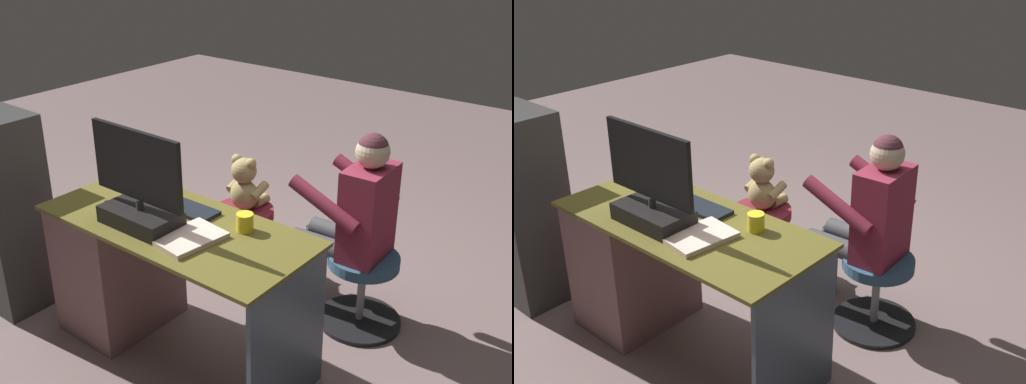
# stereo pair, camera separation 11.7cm
# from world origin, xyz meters

# --- Properties ---
(ground_plane) EXTENTS (10.00, 10.00, 0.00)m
(ground_plane) POSITION_xyz_m (0.00, 0.00, 0.00)
(ground_plane) COLOR #74605E
(desk) EXTENTS (1.38, 0.61, 0.76)m
(desk) POSITION_xyz_m (0.37, 0.45, 0.40)
(desk) COLOR brown
(desk) RESTS_ON ground_plane
(monitor) EXTENTS (0.55, 0.21, 0.47)m
(monitor) POSITION_xyz_m (0.11, 0.56, 0.91)
(monitor) COLOR black
(monitor) RESTS_ON desk
(keyboard) EXTENTS (0.42, 0.14, 0.02)m
(keyboard) POSITION_xyz_m (0.09, 0.31, 0.77)
(keyboard) COLOR black
(keyboard) RESTS_ON desk
(computer_mouse) EXTENTS (0.06, 0.10, 0.04)m
(computer_mouse) POSITION_xyz_m (0.39, 0.30, 0.78)
(computer_mouse) COLOR #2F2225
(computer_mouse) RESTS_ON desk
(cup) EXTENTS (0.08, 0.08, 0.09)m
(cup) POSITION_xyz_m (-0.31, 0.30, 0.80)
(cup) COLOR yellow
(cup) RESTS_ON desk
(tv_remote) EXTENTS (0.11, 0.15, 0.02)m
(tv_remote) POSITION_xyz_m (0.38, 0.46, 0.77)
(tv_remote) COLOR black
(tv_remote) RESTS_ON desk
(notebook_binder) EXTENTS (0.26, 0.33, 0.02)m
(notebook_binder) POSITION_xyz_m (-0.17, 0.53, 0.77)
(notebook_binder) COLOR beige
(notebook_binder) RESTS_ON desk
(office_chair_teddy) EXTENTS (0.48, 0.48, 0.43)m
(office_chair_teddy) POSITION_xyz_m (0.27, -0.40, 0.24)
(office_chair_teddy) COLOR black
(office_chair_teddy) RESTS_ON ground_plane
(teddy_bear) EXTENTS (0.24, 0.24, 0.35)m
(teddy_bear) POSITION_xyz_m (0.27, -0.41, 0.59)
(teddy_bear) COLOR tan
(teddy_bear) RESTS_ON office_chair_teddy
(visitor_chair) EXTENTS (0.46, 0.46, 0.43)m
(visitor_chair) POSITION_xyz_m (-0.60, -0.36, 0.25)
(visitor_chair) COLOR black
(visitor_chair) RESTS_ON ground_plane
(person) EXTENTS (0.56, 0.49, 1.12)m
(person) POSITION_xyz_m (-0.51, -0.36, 0.64)
(person) COLOR maroon
(person) RESTS_ON ground_plane
(equipment_rack) EXTENTS (0.44, 0.36, 1.14)m
(equipment_rack) POSITION_xyz_m (1.12, 0.69, 0.57)
(equipment_rack) COLOR #323131
(equipment_rack) RESTS_ON ground_plane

